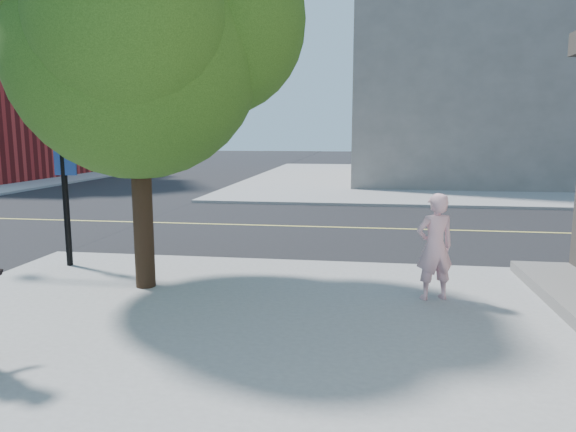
# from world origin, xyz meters

# --- Properties ---
(ground) EXTENTS (140.00, 140.00, 0.00)m
(ground) POSITION_xyz_m (0.00, 0.00, 0.00)
(ground) COLOR black
(ground) RESTS_ON ground
(road_ew) EXTENTS (140.00, 9.00, 0.01)m
(road_ew) POSITION_xyz_m (0.00, 4.50, 0.01)
(road_ew) COLOR black
(road_ew) RESTS_ON ground
(sidewalk_ne) EXTENTS (29.00, 25.00, 0.12)m
(sidewalk_ne) POSITION_xyz_m (13.50, 21.50, 0.06)
(sidewalk_ne) COLOR gray
(sidewalk_ne) RESTS_ON ground
(filler_ne) EXTENTS (18.00, 16.00, 14.00)m
(filler_ne) POSITION_xyz_m (14.00, 22.00, 7.12)
(filler_ne) COLOR slate
(filler_ne) RESTS_ON sidewalk_ne
(man_on_phone) EXTENTS (0.70, 0.58, 1.66)m
(man_on_phone) POSITION_xyz_m (6.72, -2.21, 0.95)
(man_on_phone) COLOR #E4A9B2
(man_on_phone) RESTS_ON sidewalk_se
(street_tree) EXTENTS (5.01, 4.55, 6.65)m
(street_tree) POSITION_xyz_m (2.12, -2.21, 4.41)
(street_tree) COLOR black
(street_tree) RESTS_ON sidewalk_se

